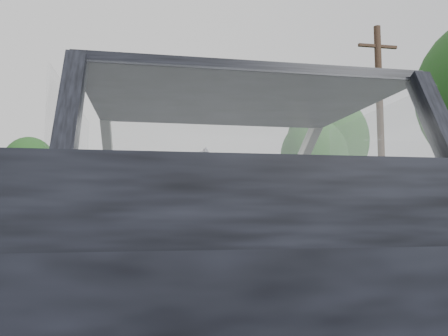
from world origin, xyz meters
name	(u,v)px	position (x,y,z in m)	size (l,w,h in m)	color
ground	(220,330)	(0.00, 0.00, 0.00)	(140.00, 140.00, 0.00)	#2E2C35
subject_car	(220,218)	(0.00, 0.00, 0.72)	(1.80, 4.00, 1.45)	black
dashboard	(207,201)	(0.00, 0.62, 0.85)	(1.58, 0.45, 0.30)	black
driver_seat	(161,193)	(-0.40, -0.29, 0.88)	(0.50, 0.72, 0.42)	black
passenger_seat	(291,194)	(0.40, -0.29, 0.88)	(0.50, 0.72, 0.42)	black
steering_wheel	(159,191)	(-0.40, 0.33, 0.92)	(0.36, 0.36, 0.04)	black
cat	(237,172)	(0.25, 0.62, 1.09)	(0.63, 0.20, 0.28)	slate
guardrail	(304,216)	(4.30, 10.00, 0.58)	(0.05, 90.00, 0.32)	gray
other_car	(152,211)	(-0.21, 17.49, 0.74)	(1.77, 4.47, 1.47)	#B4BCC8
highway_sign	(265,202)	(6.65, 22.93, 1.23)	(0.10, 0.98, 2.46)	#0B411B
utility_pole	(380,127)	(7.44, 10.81, 3.62)	(0.24, 0.24, 7.24)	#37281F
tree_2	(314,172)	(9.15, 21.16, 2.97)	(3.92, 3.92, 5.94)	#264922
tree_3	(328,158)	(13.51, 29.14, 4.79)	(6.32, 6.32, 9.57)	#264922
tree_6	(28,179)	(-9.45, 32.61, 3.10)	(4.09, 4.09, 6.20)	#264922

